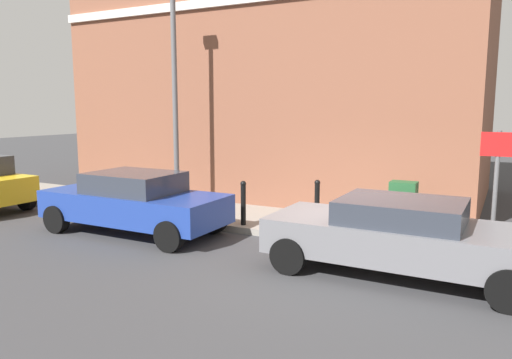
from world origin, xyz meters
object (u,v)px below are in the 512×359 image
(car_grey, at_px, (400,235))
(street_sign, at_px, (497,174))
(lamppost, at_px, (175,91))
(utility_cabinet, at_px, (403,210))
(bollard_near_cabinet, at_px, (317,200))
(car_blue, at_px, (134,202))
(bollard_far_kerb, at_px, (243,201))

(car_grey, relative_size, street_sign, 1.96)
(lamppost, bearing_deg, street_sign, -95.60)
(utility_cabinet, bearing_deg, bollard_near_cabinet, 87.11)
(bollard_near_cabinet, bearing_deg, car_grey, -134.22)
(car_grey, distance_m, car_blue, 5.95)
(bollard_near_cabinet, xyz_separation_m, bollard_far_kerb, (-0.94, 1.46, 0.00))
(bollard_far_kerb, bearing_deg, bollard_near_cabinet, -57.15)
(utility_cabinet, distance_m, bollard_near_cabinet, 1.99)
(car_blue, bearing_deg, street_sign, -168.51)
(utility_cabinet, bearing_deg, lamppost, 88.83)
(car_blue, xyz_separation_m, lamppost, (2.27, 0.49, 2.57))
(car_grey, distance_m, utility_cabinet, 2.24)
(bollard_far_kerb, bearing_deg, utility_cabinet, -76.26)
(street_sign, bearing_deg, bollard_near_cabinet, 78.78)
(car_blue, height_order, utility_cabinet, car_blue)
(bollard_far_kerb, distance_m, lamppost, 3.81)
(bollard_near_cabinet, xyz_separation_m, street_sign, (-0.74, -3.75, 0.96))
(bollard_far_kerb, relative_size, street_sign, 0.45)
(bollard_far_kerb, bearing_deg, lamppost, 69.73)
(car_grey, relative_size, utility_cabinet, 3.93)
(car_grey, bearing_deg, bollard_near_cabinet, -43.59)
(utility_cabinet, xyz_separation_m, street_sign, (-0.64, -1.76, 0.98))
(utility_cabinet, relative_size, bollard_far_kerb, 1.11)
(utility_cabinet, xyz_separation_m, lamppost, (0.12, 6.06, 2.62))
(utility_cabinet, distance_m, street_sign, 2.12)
(bollard_near_cabinet, bearing_deg, car_blue, 122.10)
(car_grey, height_order, car_blue, car_blue)
(bollard_far_kerb, distance_m, street_sign, 5.30)
(utility_cabinet, height_order, street_sign, street_sign)
(car_blue, distance_m, lamppost, 3.46)
(utility_cabinet, distance_m, lamppost, 6.60)
(street_sign, bearing_deg, car_blue, 101.60)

